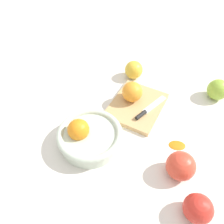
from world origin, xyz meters
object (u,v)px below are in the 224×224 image
apple_front_right (218,90)px  apple_front_left_2 (181,166)px  orange_on_board (132,92)px  cutting_board (137,106)px  knife (147,110)px  apple_back_right (134,70)px  apple_front_left (198,209)px  bowl (89,136)px

apple_front_right → apple_front_left_2: 0.37m
orange_on_board → apple_front_right: orange_on_board is taller
cutting_board → orange_on_board: bearing=53.7°
cutting_board → knife: 0.05m
apple_back_right → apple_front_left: bearing=-149.4°
orange_on_board → apple_back_right: (0.15, 0.03, -0.02)m
bowl → apple_front_right: (0.34, -0.37, 0.00)m
apple_back_right → apple_front_right: apple_front_right is taller
apple_front_right → apple_front_left: (-0.45, 0.04, -0.00)m
bowl → apple_back_right: bowl is taller
apple_front_right → apple_front_left: 0.45m
cutting_board → apple_front_left_2: apple_front_left_2 is taller
cutting_board → apple_front_left_2: bearing=-140.8°
bowl → knife: bearing=-40.1°
bowl → apple_front_left_2: size_ratio=2.47×
knife → apple_front_left: (-0.29, -0.18, 0.01)m
cutting_board → apple_front_left: size_ratio=2.89×
knife → bowl: bearing=139.9°
apple_front_left → apple_front_right: bearing=-5.0°
bowl → apple_back_right: (0.36, -0.05, 0.00)m
apple_back_right → bowl: bearing=172.6°
bowl → apple_front_left: 0.35m
apple_front_left → apple_front_left_2: size_ratio=0.90×
orange_on_board → apple_back_right: orange_on_board is taller
apple_front_left_2 → apple_back_right: bearing=31.2°
bowl → apple_front_left: bearing=-109.6°
orange_on_board → apple_front_left: bearing=-142.8°
knife → apple_front_left: bearing=-147.5°
knife → apple_back_right: apple_back_right is taller
knife → apple_front_left_2: 0.23m
bowl → apple_front_left: bowl is taller
orange_on_board → apple_back_right: 0.15m
orange_on_board → bowl: bearing=159.8°
apple_front_left → knife: bearing=32.5°
orange_on_board → apple_back_right: bearing=12.1°
bowl → orange_on_board: bowl is taller
apple_back_right → apple_front_left_2: bearing=-148.8°
bowl → apple_front_right: bowl is taller
orange_on_board → apple_front_left_2: size_ratio=0.90×
apple_front_right → bowl: bearing=132.6°
apple_back_right → apple_front_left: (-0.47, -0.28, -0.00)m
apple_back_right → apple_front_right: size_ratio=0.95×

